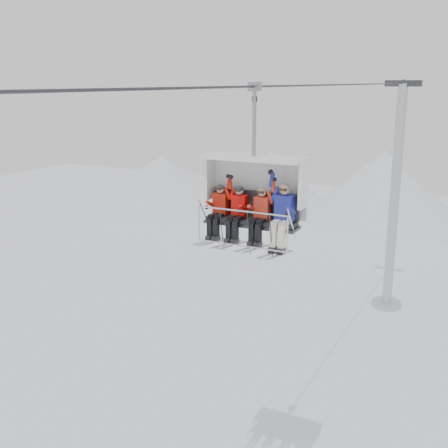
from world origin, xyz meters
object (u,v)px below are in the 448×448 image
at_px(skier_far_right, 283,214).
at_px(chairlift_carrier, 255,189).
at_px(skier_far_left, 219,209).
at_px(skier_center_left, 238,211).
at_px(skier_center_right, 260,214).
at_px(lift_tower_right, 393,215).

bearing_deg(skier_far_right, chairlift_carrier, 161.06).
height_order(skier_far_left, skier_center_left, skier_center_left).
relative_size(chairlift_carrier, skier_center_right, 2.36).
relative_size(skier_center_left, skier_far_right, 0.95).
relative_size(lift_tower_right, skier_center_right, 7.99).
relative_size(lift_tower_right, skier_far_right, 7.61).
bearing_deg(lift_tower_right, chairlift_carrier, -90.00).
bearing_deg(skier_far_right, skier_center_left, -179.15).
height_order(skier_center_right, skier_far_right, skier_far_right).
xyz_separation_m(skier_center_left, skier_far_right, (1.23, 0.02, 0.07)).
xyz_separation_m(chairlift_carrier, skier_far_left, (-0.90, -0.32, -0.55)).
bearing_deg(skier_far_left, lift_tower_right, 87.50).
bearing_deg(lift_tower_right, skier_far_right, -87.53).
relative_size(skier_center_left, skier_center_right, 1.00).
bearing_deg(skier_center_left, skier_center_right, 0.16).
distance_m(skier_center_right, skier_far_right, 0.60).
bearing_deg(skier_center_right, lift_tower_right, 90.80).
xyz_separation_m(skier_far_left, skier_center_right, (1.18, 0.00, 0.01)).
height_order(chairlift_carrier, skier_center_left, chairlift_carrier).
height_order(chairlift_carrier, skier_far_left, chairlift_carrier).
xyz_separation_m(chairlift_carrier, skier_center_right, (0.29, -0.32, -0.54)).
bearing_deg(skier_far_right, lift_tower_right, 92.47).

